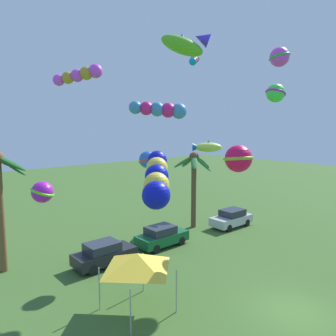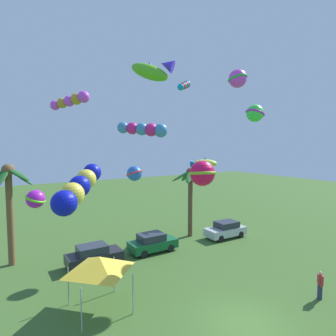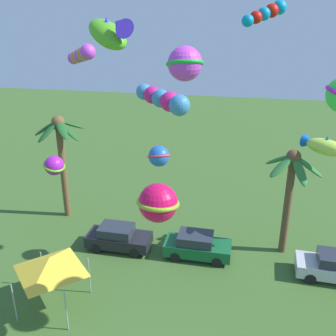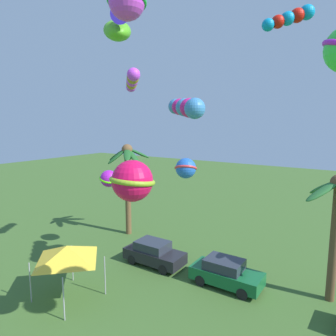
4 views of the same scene
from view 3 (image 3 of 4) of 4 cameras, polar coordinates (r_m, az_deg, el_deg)
palm_tree_0 at (r=22.71m, az=17.82°, el=-1.62°), size 3.34×3.30×6.54m
palm_tree_1 at (r=26.69m, az=-15.73°, el=3.39°), size 3.33×3.11×7.32m
parked_car_0 at (r=23.10m, az=4.37°, el=-11.45°), size 3.90×1.75×1.51m
parked_car_1 at (r=23.99m, az=-7.42°, el=-10.21°), size 3.90×1.75×1.51m
parked_car_2 at (r=23.19m, az=23.56°, el=-13.31°), size 3.95×1.84×1.51m
festival_tent at (r=19.40m, az=-17.15°, el=-13.56°), size 2.86×2.86×2.85m
kite_fish_0 at (r=14.91m, az=-8.78°, el=19.36°), size 2.55×2.45×1.54m
kite_tube_2 at (r=18.22m, az=-0.73°, el=10.25°), size 2.99×2.60×1.11m
kite_ball_3 at (r=19.89m, az=-1.37°, el=1.78°), size 1.60×1.59×1.10m
kite_ball_4 at (r=10.90m, az=2.54°, el=15.29°), size 1.33×1.33×0.96m
kite_fish_5 at (r=22.10m, az=22.18°, el=3.05°), size 2.50×2.43×1.04m
kite_ball_6 at (r=23.32m, az=-16.62°, el=0.36°), size 1.65×1.66×1.15m
kite_ball_7 at (r=14.02m, az=-1.50°, el=-5.21°), size 2.06×2.07×1.45m
kite_tube_8 at (r=18.79m, az=14.39°, el=21.48°), size 1.93×1.64×1.14m
kite_tube_10 at (r=20.79m, az=-12.80°, el=16.15°), size 2.19×2.20×1.17m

